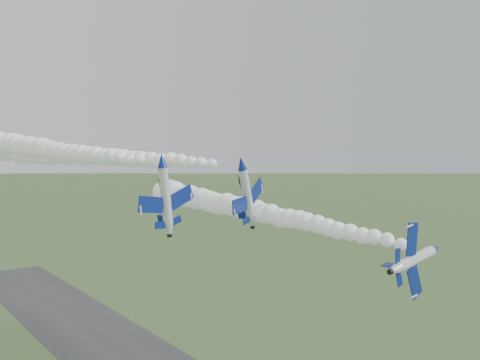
# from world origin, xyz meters

# --- Properties ---
(jet_lead) EXTENTS (3.15, 11.77, 9.62)m
(jet_lead) POSITION_xyz_m (14.36, -11.42, 32.43)
(jet_lead) COLOR silver
(smoke_trail_jet_lead) EXTENTS (10.63, 71.68, 5.21)m
(smoke_trail_jet_lead) POSITION_xyz_m (13.49, 26.99, 34.04)
(smoke_trail_jet_lead) COLOR white
(jet_pair_left) EXTENTS (11.08, 13.11, 3.32)m
(jet_pair_left) POSITION_xyz_m (-8.93, 20.41, 43.87)
(jet_pair_left) COLOR silver
(smoke_trail_jet_pair_left) EXTENTS (18.50, 66.06, 5.36)m
(smoke_trail_jet_pair_left) POSITION_xyz_m (-17.30, 55.79, 45.77)
(smoke_trail_jet_pair_left) COLOR white
(jet_pair_right) EXTENTS (10.91, 13.19, 4.53)m
(jet_pair_right) POSITION_xyz_m (7.56, 22.15, 43.13)
(jet_pair_right) COLOR silver
(smoke_trail_jet_pair_right) EXTENTS (33.31, 67.14, 5.49)m
(smoke_trail_jet_pair_right) POSITION_xyz_m (-6.59, 58.29, 44.16)
(smoke_trail_jet_pair_right) COLOR white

